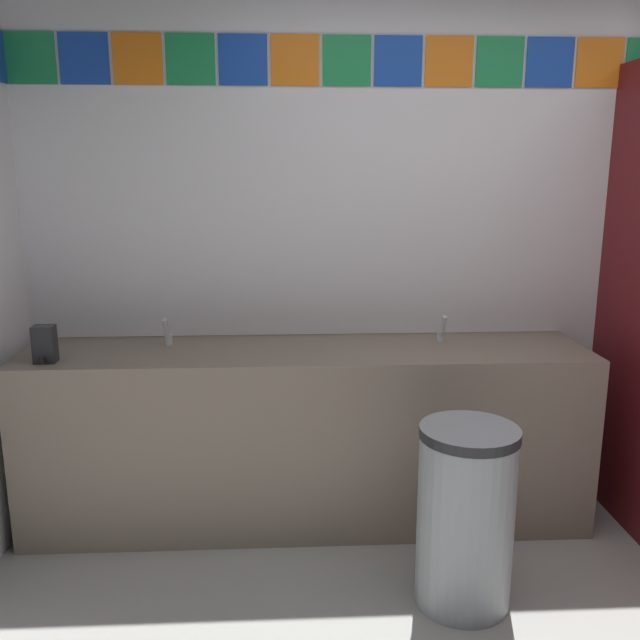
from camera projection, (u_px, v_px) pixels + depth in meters
The scene contains 6 objects.
wall_back at pixel (488, 227), 3.31m from camera, with size 4.51×0.09×2.73m.
vanity_counter at pixel (307, 433), 3.17m from camera, with size 2.59×0.56×0.84m.
faucet_left at pixel (168, 335), 3.12m from camera, with size 0.04×0.10×0.14m.
faucet_right at pixel (442, 331), 3.18m from camera, with size 0.04×0.10×0.14m.
soap_dispenser at pixel (45, 344), 2.84m from camera, with size 0.09×0.09×0.16m.
trash_bin at pixel (465, 516), 2.55m from camera, with size 0.37×0.37×0.72m.
Camera 1 is at (-1.00, -1.61, 1.65)m, focal length 37.51 mm.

